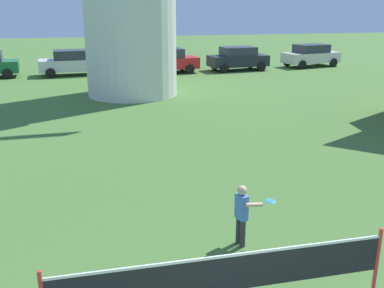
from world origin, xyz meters
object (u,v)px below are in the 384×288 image
(player_far, at_px, (243,212))
(parked_car_cream, at_px, (311,55))
(tennis_net, at_px, (224,274))
(parked_car_red, at_px, (163,61))
(parked_car_silver, at_px, (74,62))
(parked_car_black, at_px, (238,58))

(player_far, relative_size, parked_car_cream, 0.28)
(tennis_net, xyz_separation_m, player_far, (0.92, 1.84, -0.01))
(parked_car_red, height_order, parked_car_cream, same)
(tennis_net, xyz_separation_m, parked_car_cream, (13.93, 24.34, 0.12))
(player_far, xyz_separation_m, parked_car_silver, (-3.38, 22.22, 0.13))
(tennis_net, bearing_deg, parked_car_silver, 95.85)
(parked_car_cream, bearing_deg, parked_car_black, -173.52)
(player_far, relative_size, parked_car_silver, 0.28)
(parked_car_red, bearing_deg, player_far, -95.84)
(parked_car_black, bearing_deg, tennis_net, -109.20)
(player_far, xyz_separation_m, parked_car_cream, (13.01, 22.50, 0.13))
(tennis_net, distance_m, parked_car_silver, 24.18)
(tennis_net, bearing_deg, parked_car_cream, 60.21)
(parked_car_black, relative_size, parked_car_cream, 0.95)
(parked_car_red, bearing_deg, parked_car_black, 1.42)
(tennis_net, distance_m, parked_car_red, 23.78)
(parked_car_red, bearing_deg, parked_car_cream, 4.09)
(parked_car_silver, height_order, parked_car_black, same)
(parked_car_silver, distance_m, parked_car_black, 10.72)
(parked_car_cream, bearing_deg, parked_car_red, -175.91)
(parked_car_black, distance_m, parked_car_cream, 5.71)
(tennis_net, relative_size, parked_car_black, 1.22)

